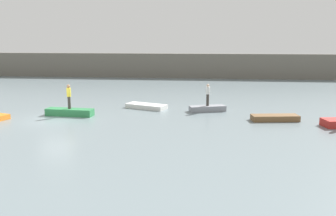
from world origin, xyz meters
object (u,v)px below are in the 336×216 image
at_px(rowboat_brown, 275,118).
at_px(person_yellow_shirt, 69,95).
at_px(person_white_shirt, 208,94).
at_px(rowboat_grey, 207,109).
at_px(rowboat_green, 70,112).
at_px(rowboat_white, 146,106).

relative_size(rowboat_brown, person_yellow_shirt, 1.80).
distance_m(person_yellow_shirt, person_white_shirt, 10.77).
height_order(rowboat_grey, rowboat_brown, rowboat_grey).
xyz_separation_m(rowboat_grey, rowboat_brown, (4.80, -2.88, -0.02)).
bearing_deg(rowboat_brown, person_white_shirt, 140.23).
distance_m(rowboat_green, person_white_shirt, 10.83).
bearing_deg(rowboat_green, person_yellow_shirt, -175.72).
bearing_deg(rowboat_grey, rowboat_white, 153.41).
distance_m(rowboat_white, rowboat_brown, 10.54).
distance_m(rowboat_grey, person_yellow_shirt, 10.85).
bearing_deg(rowboat_green, rowboat_brown, 4.07).
bearing_deg(rowboat_brown, rowboat_white, 151.17).
xyz_separation_m(rowboat_brown, person_white_shirt, (-4.80, 2.88, 1.23)).
bearing_deg(person_yellow_shirt, rowboat_brown, -0.22).
bearing_deg(person_white_shirt, rowboat_white, 171.89).
xyz_separation_m(rowboat_white, rowboat_brown, (9.91, -3.61, 0.03)).
height_order(rowboat_white, rowboat_brown, rowboat_brown).
relative_size(rowboat_white, person_yellow_shirt, 1.87).
xyz_separation_m(rowboat_white, person_yellow_shirt, (-5.29, -3.55, 1.40)).
bearing_deg(rowboat_grey, person_yellow_shirt, 176.72).
relative_size(rowboat_white, rowboat_brown, 1.04).
height_order(rowboat_white, person_yellow_shirt, person_yellow_shirt).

